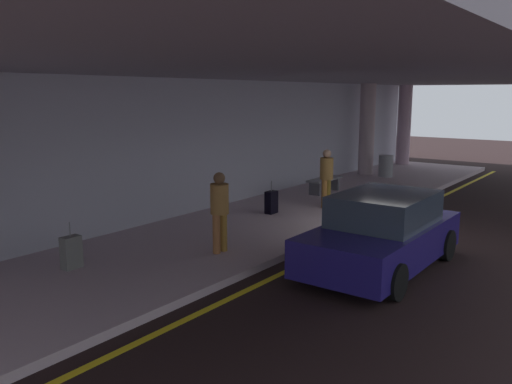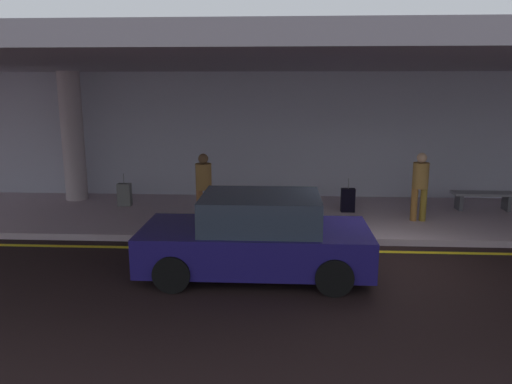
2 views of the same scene
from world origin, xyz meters
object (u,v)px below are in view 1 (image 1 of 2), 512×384
object	(u,v)px
traveler_with_luggage	(326,174)
support_column_center	(367,129)
car_navy	(382,233)
suitcase_upright_primary	(271,202)
suitcase_upright_secondary	(71,252)
person_waiting_for_ride	(220,207)
trash_bin_steel	(386,166)
support_column_right_mid	(404,125)
bench_metal	(325,182)

from	to	relation	value
traveler_with_luggage	support_column_center	bearing A→B (deg)	-166.44
car_navy	suitcase_upright_primary	distance (m)	4.71
support_column_center	traveler_with_luggage	xyz separation A→B (m)	(-6.66, -1.89, -0.86)
support_column_center	suitcase_upright_primary	distance (m)	8.48
suitcase_upright_secondary	person_waiting_for_ride	bearing A→B (deg)	-37.95
support_column_center	trash_bin_steel	size ratio (longest dim) A/B	4.29
suitcase_upright_primary	suitcase_upright_secondary	distance (m)	6.08
traveler_with_luggage	person_waiting_for_ride	size ratio (longest dim) A/B	1.00
suitcase_upright_secondary	support_column_center	bearing A→B (deg)	-2.55
support_column_right_mid	car_navy	bearing A→B (deg)	-160.02
suitcase_upright_secondary	trash_bin_steel	world-z (taller)	suitcase_upright_secondary
suitcase_upright_primary	car_navy	bearing A→B (deg)	-128.39
person_waiting_for_ride	support_column_center	bearing A→B (deg)	115.71
suitcase_upright_secondary	bench_metal	size ratio (longest dim) A/B	0.56
support_column_right_mid	trash_bin_steel	distance (m)	4.52
suitcase_upright_primary	trash_bin_steel	bearing A→B (deg)	-9.94
car_navy	suitcase_upright_secondary	size ratio (longest dim) A/B	4.56
traveler_with_luggage	bench_metal	xyz separation A→B (m)	(2.01, 1.18, -0.61)
car_navy	trash_bin_steel	world-z (taller)	car_navy
support_column_right_mid	person_waiting_for_ride	bearing A→B (deg)	-171.72
suitcase_upright_primary	suitcase_upright_secondary	bearing A→B (deg)	165.96
trash_bin_steel	car_navy	bearing A→B (deg)	-157.27
car_navy	traveler_with_luggage	bearing A→B (deg)	-135.81
suitcase_upright_secondary	trash_bin_steel	bearing A→B (deg)	-6.37
car_navy	traveler_with_luggage	xyz separation A→B (m)	(3.79, 3.37, 0.40)
bench_metal	trash_bin_steel	distance (m)	4.48
support_column_right_mid	traveler_with_luggage	world-z (taller)	support_column_right_mid
person_waiting_for_ride	traveler_with_luggage	bearing A→B (deg)	109.34
car_navy	suitcase_upright_primary	world-z (taller)	car_navy
traveler_with_luggage	car_navy	bearing A→B (deg)	39.38
person_waiting_for_ride	bench_metal	xyz separation A→B (m)	(7.22, 1.60, -0.61)
support_column_right_mid	person_waiting_for_ride	size ratio (longest dim) A/B	2.17
bench_metal	traveler_with_luggage	bearing A→B (deg)	-149.56
trash_bin_steel	person_waiting_for_ride	bearing A→B (deg)	-173.38
suitcase_upright_primary	suitcase_upright_secondary	world-z (taller)	same
car_navy	traveler_with_luggage	size ratio (longest dim) A/B	2.44
traveler_with_luggage	person_waiting_for_ride	bearing A→B (deg)	2.39
suitcase_upright_secondary	trash_bin_steel	distance (m)	14.16
trash_bin_steel	suitcase_upright_secondary	bearing A→B (deg)	179.14
support_column_center	suitcase_upright_secondary	bearing A→B (deg)	-177.04
person_waiting_for_ride	suitcase_upright_primary	distance (m)	3.86
traveler_with_luggage	suitcase_upright_primary	size ratio (longest dim) A/B	1.87
suitcase_upright_secondary	bench_metal	world-z (taller)	suitcase_upright_secondary
suitcase_upright_primary	trash_bin_steel	size ratio (longest dim) A/B	1.06
support_column_center	suitcase_upright_secondary	xyz separation A→B (m)	(-14.34, -0.74, -1.51)
support_column_right_mid	person_waiting_for_ride	xyz separation A→B (m)	(-15.88, -2.31, -0.86)
suitcase_upright_secondary	bench_metal	distance (m)	9.69
support_column_center	trash_bin_steel	distance (m)	1.70
traveler_with_luggage	person_waiting_for_ride	distance (m)	5.23
car_navy	person_waiting_for_ride	bearing A→B (deg)	-61.55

